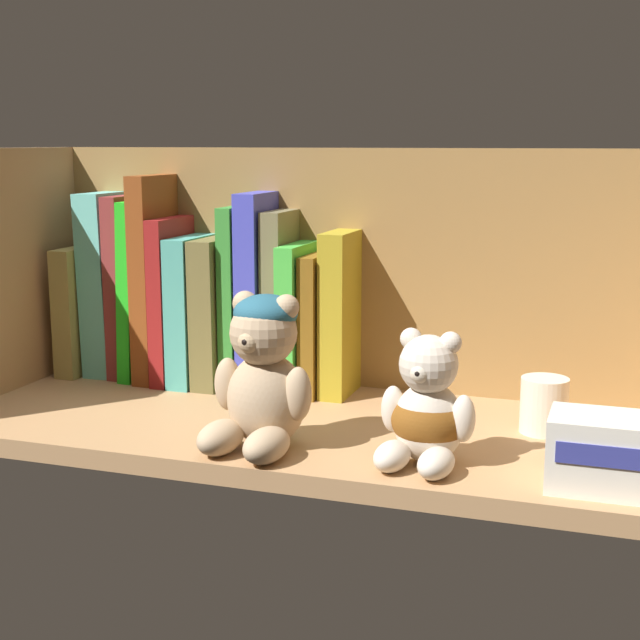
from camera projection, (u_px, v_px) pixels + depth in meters
The scene contains 20 objects.
shelf_board at pixel (329, 433), 95.90cm from camera, with size 78.29×30.10×2.00cm, color tan.
shelf_back_panel at pixel (371, 278), 107.77cm from camera, with size 80.69×1.20×29.97cm, color olive.
book_0 at pixel (89, 308), 117.33cm from camera, with size 2.69×12.53×15.81cm, color #A1944F.
book_1 at pixel (110, 283), 115.64cm from camera, with size 3.48×9.68×22.56cm, color #66C6BB.
book_2 at pixel (131, 285), 114.73cm from camera, with size 2.02×10.02×22.27cm, color maroon.
book_3 at pixel (146, 288), 114.12cm from camera, with size 1.70×11.63×21.73cm, color #23CB20.
book_4 at pixel (162, 277), 113.13cm from camera, with size 2.33×12.59×24.79cm, color brown.
book_5 at pixel (180, 298), 112.86cm from camera, with size 1.91×13.27×19.83cm, color maroon.
book_6 at pixel (199, 308), 112.25cm from camera, with size 2.79×13.32×17.68cm, color #4BA99E.
book_7 at pixel (223, 310), 111.28cm from camera, with size 2.98×12.91×17.57cm, color brown.
book_8 at pixel (243, 295), 110.10cm from camera, with size 1.80×10.78×21.33cm, color #338932.
book_9 at pixel (261, 290), 109.17cm from camera, with size 2.64×10.45×22.95cm, color #4349CC.
book_10 at pixel (283, 299), 108.51cm from camera, with size 2.36×9.23×20.92cm, color olive.
book_11 at pixel (303, 316), 108.08cm from camera, with size 2.17×13.06×17.28cm, color green.
book_12 at pixel (321, 322), 107.46cm from camera, with size 1.93×11.57×16.16cm, color brown.
book_13 at pixel (343, 312), 106.38cm from camera, with size 2.91×10.31×18.77cm, color #AA9422.
teddy_bear_larger at pixel (263, 375), 87.14cm from camera, with size 11.00×11.37×14.86cm.
teddy_bear_smaller at pixel (427, 412), 83.00cm from camera, with size 9.11×9.67×12.31cm.
pillar_candle at pixel (544, 405), 92.36cm from camera, with size 4.76×4.76×5.60cm, color silver.
small_product_box at pixel (616, 454), 76.92cm from camera, with size 11.05×6.67×6.32cm.
Camera 1 is at (28.59, -87.33, 30.84)cm, focal length 51.91 mm.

